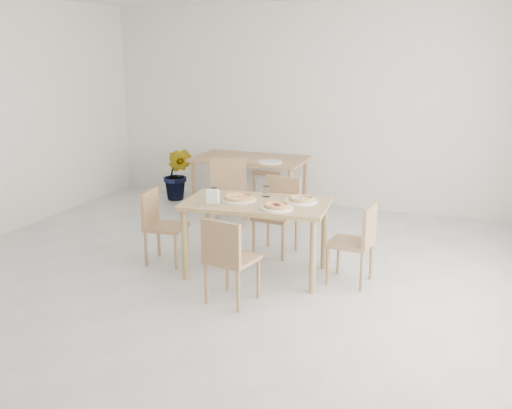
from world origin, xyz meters
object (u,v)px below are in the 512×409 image
(chair_south, at_px, (228,255))
(pizza_margherita, at_px, (239,197))
(second_table, at_px, (250,163))
(chair_east, at_px, (358,238))
(plate_mushroom, at_px, (301,201))
(chair_west, at_px, (160,221))
(chair_back_n, at_px, (270,167))
(plate_pepperoni, at_px, (277,208))
(plate_empty, at_px, (270,162))
(chair_back_s, at_px, (229,186))
(potted_plant, at_px, (178,174))
(chair_north, at_px, (279,210))
(tumbler_b, at_px, (266,191))
(tumbler_a, at_px, (214,193))
(napkin_holder, at_px, (213,197))
(main_table, at_px, (256,211))
(plate_margherita, at_px, (239,199))
(pizza_mushroom, at_px, (301,199))
(pizza_pepperoni, at_px, (277,205))

(chair_south, relative_size, pizza_margherita, 2.49)
(chair_south, bearing_deg, second_table, -61.81)
(chair_south, relative_size, chair_east, 1.01)
(chair_south, bearing_deg, plate_mushroom, -102.20)
(chair_west, bearing_deg, chair_back_n, -9.37)
(plate_mushroom, height_order, plate_pepperoni, same)
(chair_west, relative_size, plate_empty, 2.50)
(chair_back_s, bearing_deg, potted_plant, -53.47)
(chair_west, height_order, chair_east, chair_east)
(potted_plant, bearing_deg, chair_north, -37.19)
(tumbler_b, bearing_deg, chair_west, -165.24)
(tumbler_a, distance_m, chair_back_s, 1.56)
(plate_pepperoni, distance_m, potted_plant, 3.53)
(chair_north, bearing_deg, pizza_margherita, -96.03)
(chair_north, bearing_deg, chair_west, -136.52)
(napkin_holder, xyz_separation_m, plate_empty, (-0.21, 2.17, -0.06))
(chair_west, bearing_deg, tumbler_a, -94.67)
(pizza_margherita, bearing_deg, chair_east, 6.07)
(chair_west, relative_size, chair_east, 0.99)
(main_table, height_order, plate_mushroom, plate_mushroom)
(chair_west, relative_size, plate_mushroom, 2.44)
(chair_south, height_order, plate_empty, chair_south)
(plate_pepperoni, xyz_separation_m, potted_plant, (-2.44, 2.53, -0.37))
(plate_mushroom, bearing_deg, main_table, -159.38)
(main_table, height_order, chair_north, chair_north)
(plate_empty, bearing_deg, main_table, -73.83)
(main_table, relative_size, plate_mushroom, 4.62)
(chair_east, bearing_deg, pizza_margherita, -79.41)
(chair_south, xyz_separation_m, potted_plant, (-2.20, 3.13, -0.07))
(main_table, bearing_deg, chair_back_n, 101.59)
(chair_north, distance_m, plate_empty, 1.34)
(tumbler_b, distance_m, potted_plant, 3.07)
(chair_east, bearing_deg, main_table, -78.65)
(chair_west, xyz_separation_m, pizza_margherita, (0.88, 0.05, 0.33))
(plate_empty, bearing_deg, potted_plant, 164.90)
(main_table, height_order, plate_margherita, plate_margherita)
(chair_north, relative_size, second_table, 0.54)
(pizza_mushroom, distance_m, tumbler_a, 0.87)
(main_table, bearing_deg, plate_margherita, 176.04)
(pizza_margherita, relative_size, second_table, 0.21)
(plate_pepperoni, xyz_separation_m, tumbler_a, (-0.71, 0.14, 0.05))
(plate_mushroom, height_order, chair_back_n, chair_back_n)
(plate_mushroom, bearing_deg, chair_back_s, 136.16)
(chair_north, bearing_deg, napkin_holder, -102.28)
(tumbler_b, bearing_deg, plate_empty, 108.89)
(napkin_holder, relative_size, second_table, 0.09)
(chair_west, bearing_deg, pizza_pepperoni, -102.03)
(napkin_holder, bearing_deg, tumbler_b, 42.72)
(chair_north, xyz_separation_m, chair_back_n, (-0.93, 2.27, -0.01))
(plate_mushroom, height_order, napkin_holder, napkin_holder)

